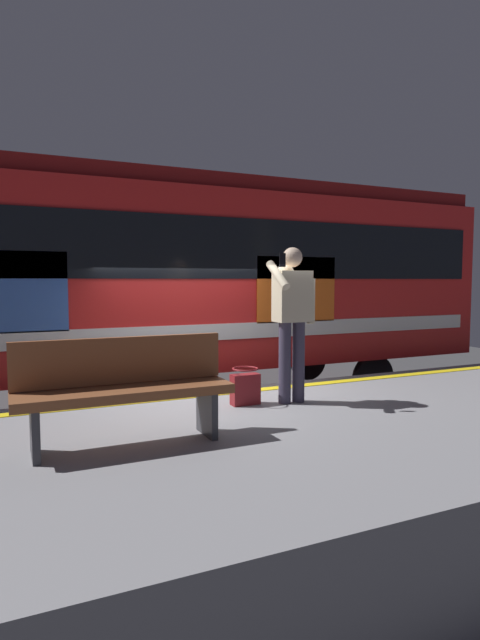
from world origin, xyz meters
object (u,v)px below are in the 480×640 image
object	(u,v)px
passenger	(292,311)
handbag	(245,387)
train_carriage	(145,274)
bench	(125,386)

from	to	relation	value
passenger	handbag	distance (m)	1.00
train_carriage	bench	world-z (taller)	train_carriage
train_carriage	passenger	size ratio (longest dim) A/B	6.76
passenger	handbag	world-z (taller)	passenger
train_carriage	bench	bearing A→B (deg)	73.17
train_carriage	passenger	distance (m)	3.48
passenger	handbag	bearing A→B (deg)	-12.96
passenger	handbag	size ratio (longest dim) A/B	4.23
bench	handbag	bearing A→B (deg)	-151.90
handbag	bench	size ratio (longest dim) A/B	0.23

